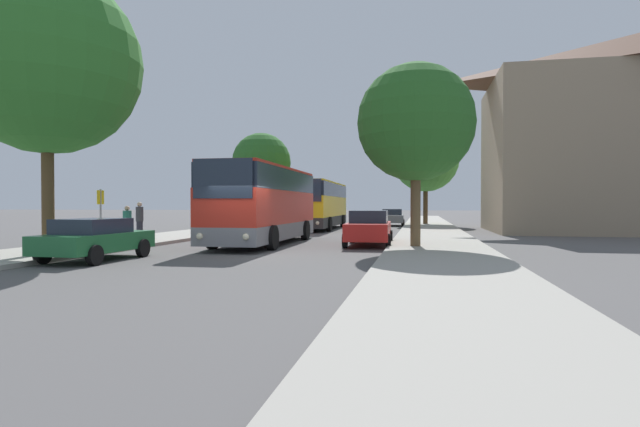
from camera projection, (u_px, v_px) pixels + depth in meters
The scene contains 15 objects.
ground_plane at pixel (246, 254), 18.31m from camera, with size 300.00×300.00×0.00m, color #565454.
sidewalk_left at pixel (77, 249), 19.69m from camera, with size 4.00×120.00×0.15m, color #A39E93.
sidewalk_right at pixel (442, 256), 16.94m from camera, with size 4.00×120.00×0.15m, color #A39E93.
bus_front at pixel (264, 204), 22.97m from camera, with size 2.86×10.23×3.51m.
bus_middle at pixel (320, 204), 37.31m from camera, with size 2.92×11.89×3.48m.
parked_car_left_curb at pixel (95, 238), 16.16m from camera, with size 2.08×4.12×1.36m.
parked_car_right_near at pixel (369, 227), 22.13m from camera, with size 2.10×4.65×1.56m.
parked_car_right_far at pixel (392, 217), 43.21m from camera, with size 2.24×4.54×1.45m.
bus_stop_sign at pixel (101, 210), 21.35m from camera, with size 0.08×0.45×2.33m.
pedestrian_waiting_near at pixel (127, 225), 21.37m from camera, with size 0.36×0.36×1.62m.
pedestrian_waiting_far at pixel (140, 220), 24.38m from camera, with size 0.36×0.36×1.79m.
tree_left_near at pixel (47, 62), 16.89m from camera, with size 6.23×6.23×9.62m.
tree_left_far at pixel (261, 163), 39.89m from camera, with size 4.70×4.70×7.41m.
tree_right_near at pixel (426, 159), 43.57m from camera, with size 5.77×5.77×8.58m.
tree_right_mid at pixel (416, 123), 19.99m from camera, with size 4.72×4.72×7.33m.
Camera 1 is at (6.27, -17.39, 1.81)m, focal length 28.00 mm.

